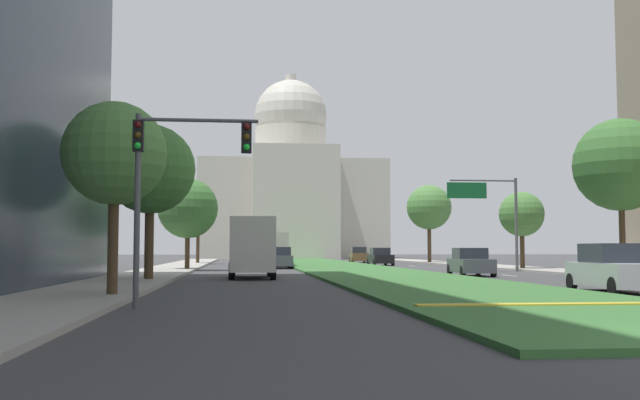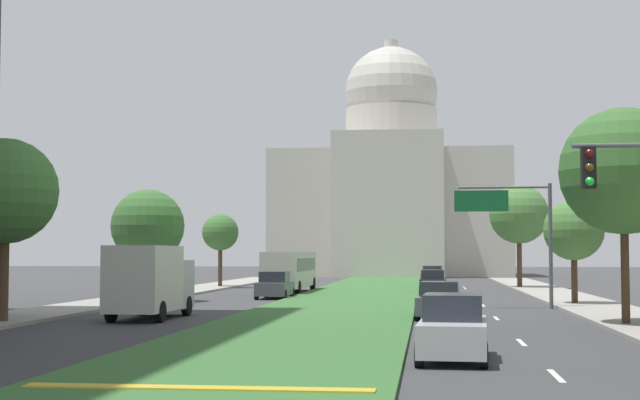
% 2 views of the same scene
% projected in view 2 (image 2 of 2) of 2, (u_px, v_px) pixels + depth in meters
% --- Properties ---
extents(ground_plane, '(260.00, 260.00, 0.00)m').
position_uv_depth(ground_plane, '(362.00, 294.00, 65.44)').
color(ground_plane, '#3D3D3F').
extents(grass_median, '(8.04, 98.89, 0.14)m').
position_uv_depth(grass_median, '(356.00, 297.00, 59.99)').
color(grass_median, '#386B33').
rests_on(grass_median, ground_plane).
extents(median_curb_nose, '(7.23, 0.50, 0.04)m').
position_uv_depth(median_curb_nose, '(197.00, 388.00, 18.84)').
color(median_curb_nose, gold).
rests_on(median_curb_nose, grass_median).
extents(lane_dashes_right, '(0.16, 60.11, 0.01)m').
position_uv_depth(lane_dashes_right, '(479.00, 301.00, 55.29)').
color(lane_dashes_right, silver).
rests_on(lane_dashes_right, ground_plane).
extents(sidewalk_left, '(4.00, 98.89, 0.15)m').
position_uv_depth(sidewalk_left, '(129.00, 300.00, 56.07)').
color(sidewalk_left, '#9E9991').
rests_on(sidewalk_left, ground_plane).
extents(sidewalk_right, '(4.00, 98.89, 0.15)m').
position_uv_depth(sidewalk_right, '(580.00, 302.00, 53.02)').
color(sidewalk_right, '#9E9991').
rests_on(sidewalk_right, ground_plane).
extents(capitol_building, '(29.63, 23.34, 30.61)m').
position_uv_depth(capitol_building, '(391.00, 191.00, 119.70)').
color(capitol_building, beige).
rests_on(capitol_building, ground_plane).
extents(overhead_guide_sign, '(5.03, 0.20, 6.50)m').
position_uv_depth(overhead_guide_sign, '(515.00, 220.00, 48.38)').
color(overhead_guide_sign, '#515456').
rests_on(overhead_guide_sign, ground_plane).
extents(street_tree_left_mid, '(4.31, 4.31, 7.56)m').
position_uv_depth(street_tree_left_mid, '(5.00, 192.00, 37.78)').
color(street_tree_left_mid, '#4C3823').
rests_on(street_tree_left_mid, ground_plane).
extents(street_tree_right_mid, '(5.01, 5.01, 8.61)m').
position_uv_depth(street_tree_right_mid, '(623.00, 171.00, 36.56)').
color(street_tree_right_mid, '#4C3823').
rests_on(street_tree_right_mid, ground_plane).
extents(street_tree_left_far, '(4.36, 4.36, 6.68)m').
position_uv_depth(street_tree_left_far, '(148.00, 226.00, 55.34)').
color(street_tree_left_far, '#4C3823').
rests_on(street_tree_left_far, ground_plane).
extents(street_tree_right_far, '(3.32, 3.32, 5.80)m').
position_uv_depth(street_tree_right_far, '(574.00, 231.00, 51.14)').
color(street_tree_right_far, '#4C3823').
rests_on(street_tree_right_far, ground_plane).
extents(street_tree_left_distant, '(3.03, 3.03, 6.12)m').
position_uv_depth(street_tree_left_distant, '(220.00, 233.00, 77.22)').
color(street_tree_left_distant, '#4C3823').
rests_on(street_tree_left_distant, ground_plane).
extents(street_tree_right_distant, '(4.79, 4.79, 8.42)m').
position_uv_depth(street_tree_right_distant, '(519.00, 215.00, 75.53)').
color(street_tree_right_distant, '#4C3823').
rests_on(street_tree_right_distant, ground_plane).
extents(sedan_lead_stopped, '(2.05, 4.55, 1.77)m').
position_uv_depth(sedan_lead_stopped, '(453.00, 329.00, 25.18)').
color(sedan_lead_stopped, '#BCBCC1').
rests_on(sedan_lead_stopped, ground_plane).
extents(sedan_midblock, '(2.21, 4.40, 1.63)m').
position_uv_depth(sedan_midblock, '(440.00, 301.00, 41.00)').
color(sedan_midblock, '#4C5156').
rests_on(sedan_midblock, ground_plane).
extents(sedan_distant, '(1.98, 4.35, 1.71)m').
position_uv_depth(sedan_distant, '(275.00, 286.00, 58.97)').
color(sedan_distant, '#4C5156').
rests_on(sedan_distant, ground_plane).
extents(sedan_far_horizon, '(1.93, 4.19, 1.66)m').
position_uv_depth(sedan_far_horizon, '(432.00, 282.00, 67.37)').
color(sedan_far_horizon, black).
rests_on(sedan_far_horizon, ground_plane).
extents(sedan_very_far, '(2.08, 4.38, 1.77)m').
position_uv_depth(sedan_very_far, '(433.00, 277.00, 80.39)').
color(sedan_very_far, brown).
rests_on(sedan_very_far, ground_plane).
extents(box_truck_delivery, '(2.40, 6.40, 3.20)m').
position_uv_depth(box_truck_delivery, '(150.00, 281.00, 40.71)').
color(box_truck_delivery, '#BCBCC1').
rests_on(box_truck_delivery, ground_plane).
extents(city_bus, '(2.62, 11.00, 2.95)m').
position_uv_depth(city_bus, '(290.00, 268.00, 67.51)').
color(city_bus, beige).
rests_on(city_bus, ground_plane).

